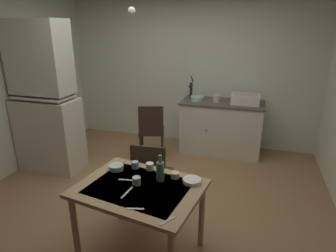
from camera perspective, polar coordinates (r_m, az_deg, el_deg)
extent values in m
plane|color=#926C47|center=(3.67, -3.58, -14.56)|extent=(5.38, 5.38, 0.00)
cube|color=beige|center=(5.13, 4.48, 10.73)|extent=(4.48, 0.10, 2.55)
cube|color=beige|center=(4.54, -22.69, -1.59)|extent=(0.90, 0.48, 1.07)
cube|color=beige|center=(4.30, -24.66, 12.46)|extent=(0.83, 0.41, 0.99)
cube|color=beige|center=(4.36, -23.88, 5.44)|extent=(0.81, 0.43, 0.02)
cube|color=beige|center=(4.88, 10.60, -0.36)|extent=(1.31, 0.60, 0.85)
cube|color=#56494A|center=(4.75, 10.92, 4.63)|extent=(1.34, 0.63, 0.03)
sphere|color=#2D2823|center=(4.60, 7.72, -0.88)|extent=(0.02, 0.02, 0.02)
cube|color=silver|center=(4.71, 15.37, 5.27)|extent=(0.44, 0.34, 0.15)
cube|color=black|center=(4.69, 15.45, 6.11)|extent=(0.38, 0.28, 0.01)
cylinder|color=#232328|center=(4.85, 4.66, 7.09)|extent=(0.05, 0.05, 0.28)
cylinder|color=#232328|center=(4.76, 4.51, 8.10)|extent=(0.03, 0.12, 0.03)
cylinder|color=black|center=(4.87, 4.88, 9.42)|extent=(0.02, 0.16, 0.12)
cylinder|color=#ADD1C1|center=(4.75, 5.90, 5.54)|extent=(0.22, 0.22, 0.08)
cylinder|color=beige|center=(4.73, 9.79, 5.52)|extent=(0.11, 0.11, 0.11)
cube|color=tan|center=(2.56, -5.82, -12.39)|extent=(1.18, 0.96, 0.04)
cube|color=white|center=(2.55, -5.83, -12.07)|extent=(0.92, 0.74, 0.00)
cylinder|color=tan|center=(2.81, -18.22, -19.21)|extent=(0.06, 0.06, 0.69)
cylinder|color=tan|center=(3.22, -9.76, -12.92)|extent=(0.06, 0.06, 0.69)
cylinder|color=tan|center=(2.85, 6.80, -17.51)|extent=(0.06, 0.06, 0.69)
cube|color=#352718|center=(3.29, -3.08, -9.74)|extent=(0.43, 0.43, 0.03)
cube|color=#342A1C|center=(3.03, -4.08, -7.72)|extent=(0.38, 0.06, 0.42)
cylinder|color=#352718|center=(3.52, 0.46, -12.01)|extent=(0.04, 0.04, 0.43)
cylinder|color=#352718|center=(3.59, -4.96, -11.36)|extent=(0.04, 0.04, 0.43)
cylinder|color=#352718|center=(3.24, -0.81, -15.08)|extent=(0.04, 0.04, 0.43)
cylinder|color=#352718|center=(3.32, -6.72, -14.28)|extent=(0.04, 0.04, 0.43)
cube|color=#2F211E|center=(4.55, -3.31, -1.02)|extent=(0.50, 0.50, 0.03)
cube|color=black|center=(4.30, -3.48, 1.10)|extent=(0.37, 0.14, 0.45)
cylinder|color=#2F211E|center=(4.79, -1.13, -2.97)|extent=(0.04, 0.04, 0.45)
cylinder|color=#2F211E|center=(4.81, -5.19, -2.97)|extent=(0.04, 0.04, 0.45)
cylinder|color=#2F211E|center=(4.48, -1.17, -4.63)|extent=(0.04, 0.04, 0.45)
cylinder|color=#2F211E|center=(4.50, -5.52, -4.63)|extent=(0.04, 0.04, 0.45)
cylinder|color=#ADD1C1|center=(2.85, -10.40, -8.16)|extent=(0.14, 0.14, 0.05)
cylinder|color=white|center=(2.60, 4.85, -10.92)|extent=(0.17, 0.17, 0.03)
cylinder|color=beige|center=(2.65, 1.42, -9.89)|extent=(0.08, 0.08, 0.06)
cylinder|color=white|center=(2.80, -3.69, -8.12)|extent=(0.08, 0.08, 0.07)
cylinder|color=#9EB2C6|center=(2.84, -6.66, -7.78)|extent=(0.07, 0.07, 0.07)
cylinder|color=#ADD1C1|center=(2.57, -6.38, -10.92)|extent=(0.08, 0.08, 0.07)
cylinder|color=#4C7F56|center=(2.59, -1.57, -9.15)|extent=(0.07, 0.07, 0.18)
cylinder|color=#4C7F56|center=(2.53, -1.60, -6.65)|extent=(0.03, 0.03, 0.07)
cube|color=silver|center=(2.48, -8.27, -13.12)|extent=(0.03, 0.19, 0.00)
cube|color=beige|center=(2.66, -8.50, -10.71)|extent=(0.14, 0.04, 0.00)
cube|color=beige|center=(2.15, -0.05, -18.56)|extent=(0.09, 0.12, 0.00)
cube|color=beige|center=(2.28, -6.62, -16.26)|extent=(0.14, 0.05, 0.00)
sphere|color=#F9EFCC|center=(3.42, -7.34, 22.12)|extent=(0.08, 0.08, 0.08)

